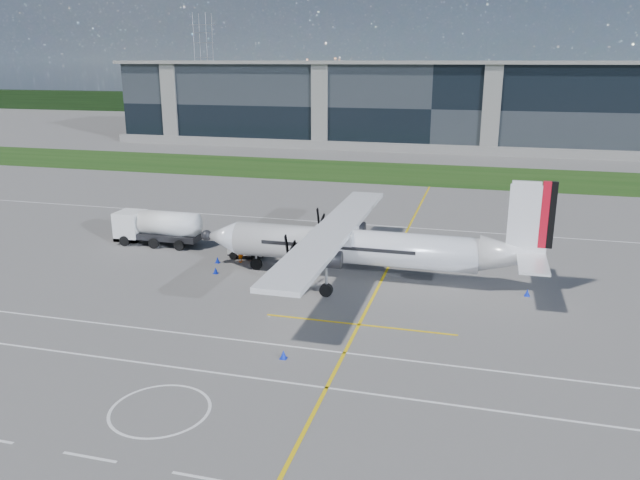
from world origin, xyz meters
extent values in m
plane|color=#64615E|center=(0.00, 40.00, 0.00)|extent=(400.00, 400.00, 0.00)
cube|color=#183C10|center=(0.00, 48.00, 0.02)|extent=(400.00, 18.00, 0.04)
cube|color=black|center=(0.00, 80.00, 7.50)|extent=(120.00, 20.00, 15.00)
cube|color=black|center=(0.00, 140.00, 3.00)|extent=(400.00, 6.00, 6.00)
cube|color=yellow|center=(3.00, 10.00, 0.01)|extent=(0.20, 70.00, 0.01)
cube|color=white|center=(0.00, -14.00, 0.01)|extent=(90.00, 0.15, 0.01)
imported|color=#F25907|center=(-8.72, 3.76, 1.07)|extent=(0.64, 0.88, 2.13)
cone|color=#0A22B9|center=(-9.53, 0.57, 0.25)|extent=(0.36, 0.36, 0.50)
cone|color=#0A22B9|center=(-10.48, 3.03, 0.25)|extent=(0.36, 0.36, 0.50)
cone|color=#0A22B9|center=(-1.02, 15.63, 0.25)|extent=(0.36, 0.36, 0.50)
cone|color=#0A22B9|center=(13.26, 1.80, 0.25)|extent=(0.36, 0.36, 0.50)
cone|color=#0A22B9|center=(-0.08, -11.53, 0.25)|extent=(0.36, 0.36, 0.50)
camera|label=1|loc=(9.90, -40.89, 15.72)|focal=35.00mm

